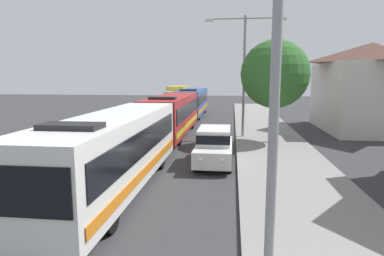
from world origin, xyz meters
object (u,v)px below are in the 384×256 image
(streetlamp_near, at_px, (277,23))
(roadside_tree, at_px, (275,74))
(box_truck_oncoming, at_px, (177,96))
(bus_lead, at_px, (115,149))
(white_suv, at_px, (214,145))
(bus_second_in_line, at_px, (173,114))
(streetlamp_mid, at_px, (244,64))
(bus_middle, at_px, (193,101))

(streetlamp_near, bearing_deg, roadside_tree, 83.16)
(box_truck_oncoming, bearing_deg, roadside_tree, -66.59)
(box_truck_oncoming, xyz_separation_m, roadside_tree, (10.65, -24.59, 2.98))
(bus_lead, distance_m, white_suv, 5.85)
(white_suv, relative_size, roadside_tree, 0.69)
(bus_lead, relative_size, bus_second_in_line, 0.96)
(bus_second_in_line, bearing_deg, box_truck_oncoming, 98.54)
(white_suv, xyz_separation_m, streetlamp_mid, (1.70, 7.67, 4.36))
(streetlamp_near, bearing_deg, bus_middle, 99.61)
(bus_middle, xyz_separation_m, roadside_tree, (7.35, -15.62, 3.00))
(streetlamp_near, distance_m, streetlamp_mid, 18.18)
(box_truck_oncoming, distance_m, roadside_tree, 26.97)
(white_suv, bearing_deg, bus_middle, 99.82)
(bus_second_in_line, distance_m, bus_middle, 13.02)
(white_suv, relative_size, streetlamp_near, 0.53)
(white_suv, height_order, roadside_tree, roadside_tree)
(bus_lead, height_order, bus_second_in_line, same)
(roadside_tree, bearing_deg, streetlamp_mid, 135.44)
(white_suv, height_order, box_truck_oncoming, box_truck_oncoming)
(box_truck_oncoming, height_order, streetlamp_near, streetlamp_near)
(bus_lead, height_order, white_suv, bus_lead)
(bus_lead, xyz_separation_m, box_truck_oncoming, (-3.30, 34.83, 0.02))
(white_suv, bearing_deg, streetlamp_near, -80.81)
(bus_middle, bearing_deg, bus_lead, -90.00)
(bus_middle, bearing_deg, box_truck_oncoming, 110.21)
(bus_lead, height_order, bus_middle, same)
(streetlamp_near, height_order, streetlamp_mid, streetlamp_near)
(bus_middle, xyz_separation_m, white_suv, (3.70, -21.37, -0.66))
(streetlamp_mid, bearing_deg, bus_second_in_line, 172.77)
(box_truck_oncoming, bearing_deg, bus_second_in_line, -81.46)
(bus_lead, relative_size, streetlamp_mid, 1.38)
(bus_lead, relative_size, streetlamp_near, 1.35)
(bus_second_in_line, bearing_deg, streetlamp_mid, -7.23)
(bus_middle, height_order, streetlamp_near, streetlamp_near)
(box_truck_oncoming, bearing_deg, streetlamp_mid, -69.01)
(white_suv, distance_m, roadside_tree, 7.73)
(bus_middle, height_order, roadside_tree, roadside_tree)
(streetlamp_mid, bearing_deg, roadside_tree, -44.56)
(bus_second_in_line, relative_size, streetlamp_near, 1.40)
(bus_second_in_line, xyz_separation_m, bus_middle, (-0.00, 13.02, -0.00))
(streetlamp_mid, bearing_deg, box_truck_oncoming, 110.99)
(streetlamp_near, distance_m, roadside_tree, 16.39)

